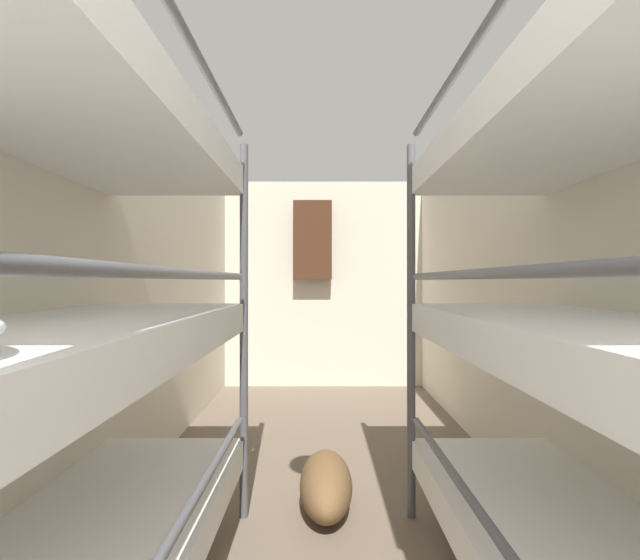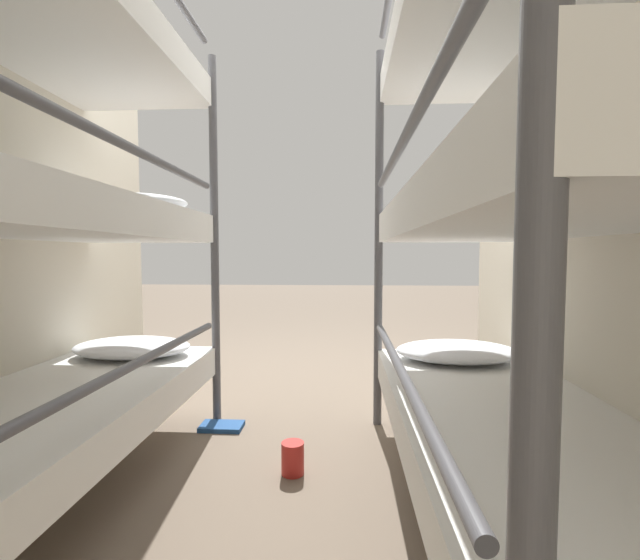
# 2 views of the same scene
# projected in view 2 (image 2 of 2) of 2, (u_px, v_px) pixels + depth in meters

# --- Properties ---
(ground_plane) EXTENTS (20.00, 20.00, 0.00)m
(ground_plane) POSITION_uv_depth(u_px,v_px,m) (306.00, 389.00, 2.90)
(ground_plane) COLOR #6B5B4C
(bunk_stack_left_near) EXTENTS (0.74, 1.91, 1.99)m
(bunk_stack_left_near) POSITION_uv_depth(u_px,v_px,m) (512.00, 208.00, 1.36)
(bunk_stack_left_near) COLOR #4C4C51
(bunk_stack_left_near) RESTS_ON ground_plane
(bunk_stack_right_near) EXTENTS (0.74, 1.91, 1.99)m
(bunk_stack_right_near) POSITION_uv_depth(u_px,v_px,m) (35.00, 211.00, 1.45)
(bunk_stack_right_near) COLOR #4C4C51
(bunk_stack_right_near) RESTS_ON ground_plane
(tin_can) EXTENTS (0.09, 0.09, 0.13)m
(tin_can) POSITION_uv_depth(u_px,v_px,m) (293.00, 458.00, 1.77)
(tin_can) COLOR #AD231E
(tin_can) RESTS_ON ground_plane
(floor_book) EXTENTS (0.22, 0.13, 0.02)m
(floor_book) POSITION_uv_depth(u_px,v_px,m) (222.00, 426.00, 2.23)
(floor_book) COLOR navy
(floor_book) RESTS_ON ground_plane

